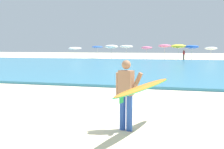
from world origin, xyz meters
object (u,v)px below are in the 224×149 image
at_px(surfer_with_board, 135,90).
at_px(beach_umbrella_2, 111,47).
at_px(beach_umbrella_4, 147,48).
at_px(beachgoer_near_row_left, 184,55).
at_px(beach_umbrella_1, 97,47).
at_px(beach_umbrella_5, 165,46).
at_px(beach_umbrella_8, 211,48).
at_px(beach_umbrella_0, 75,48).
at_px(beach_umbrella_7, 192,47).
at_px(beach_umbrella_6, 178,46).
at_px(beach_umbrella_3, 126,46).

relative_size(surfer_with_board, beach_umbrella_2, 1.24).
height_order(beach_umbrella_4, beachgoer_near_row_left, beach_umbrella_4).
bearing_deg(beach_umbrella_1, beach_umbrella_5, -4.51).
bearing_deg(beach_umbrella_8, beach_umbrella_0, -173.89).
bearing_deg(beach_umbrella_7, beach_umbrella_1, 170.30).
bearing_deg(beach_umbrella_1, beach_umbrella_7, -9.70).
xyz_separation_m(beach_umbrella_1, beach_umbrella_4, (8.83, -2.13, -0.10)).
relative_size(beach_umbrella_0, beach_umbrella_5, 0.92).
relative_size(surfer_with_board, beach_umbrella_1, 1.33).
distance_m(beach_umbrella_0, beach_umbrella_6, 16.76).
bearing_deg(beach_umbrella_3, beach_umbrella_6, -2.35).
bearing_deg(beach_umbrella_8, beach_umbrella_7, -141.66).
relative_size(beach_umbrella_0, beach_umbrella_2, 0.95).
bearing_deg(beach_umbrella_3, beach_umbrella_8, 7.56).
bearing_deg(beach_umbrella_8, beachgoer_near_row_left, -158.44).
bearing_deg(beach_umbrella_7, surfer_with_board, -94.24).
bearing_deg(surfer_with_board, beach_umbrella_0, 114.52).
bearing_deg(beach_umbrella_7, beach_umbrella_2, 179.25).
relative_size(beach_umbrella_0, beach_umbrella_1, 1.02).
relative_size(surfer_with_board, beach_umbrella_8, 1.41).
height_order(beach_umbrella_5, beachgoer_near_row_left, beach_umbrella_5).
xyz_separation_m(surfer_with_board, beach_umbrella_8, (5.54, 37.60, 0.75)).
height_order(beach_umbrella_0, beach_umbrella_6, beach_umbrella_6).
distance_m(surfer_with_board, beach_umbrella_3, 36.66).
bearing_deg(beach_umbrella_1, beach_umbrella_2, -38.24).
xyz_separation_m(beach_umbrella_2, beach_umbrella_7, (12.45, -0.16, -0.04)).
height_order(beach_umbrella_3, beachgoer_near_row_left, beach_umbrella_3).
bearing_deg(beach_umbrella_1, surfer_with_board, -71.08).
height_order(beach_umbrella_4, beach_umbrella_5, beach_umbrella_5).
relative_size(beach_umbrella_1, beach_umbrella_3, 0.95).
xyz_separation_m(surfer_with_board, beach_umbrella_4, (-4.19, 35.83, 0.84)).
distance_m(beach_umbrella_1, beach_umbrella_4, 9.08).
height_order(beach_umbrella_1, beach_umbrella_7, beach_umbrella_7).
bearing_deg(surfer_with_board, beachgoer_near_row_left, 87.63).
xyz_separation_m(beach_umbrella_2, beachgoer_near_row_left, (11.32, 0.55, -1.21)).
xyz_separation_m(beach_umbrella_4, beachgoer_near_row_left, (5.67, 0.17, -1.03)).
xyz_separation_m(beach_umbrella_1, beach_umbrella_2, (3.18, -2.51, 0.07)).
relative_size(surfer_with_board, beach_umbrella_5, 1.19).
bearing_deg(surfer_with_board, beach_umbrella_2, 105.50).
relative_size(beach_umbrella_1, beach_umbrella_4, 1.04).
height_order(beach_umbrella_0, beach_umbrella_5, beach_umbrella_5).
xyz_separation_m(beach_umbrella_5, beach_umbrella_7, (4.09, -1.76, -0.16)).
bearing_deg(beachgoer_near_row_left, beach_umbrella_0, -177.68).
bearing_deg(beach_umbrella_0, beach_umbrella_2, 1.52).
relative_size(beach_umbrella_4, beach_umbrella_6, 0.87).
bearing_deg(beach_umbrella_2, beachgoer_near_row_left, 2.77).
bearing_deg(beach_umbrella_6, beach_umbrella_8, 22.88).
bearing_deg(beach_umbrella_0, beach_umbrella_4, 2.63).
bearing_deg(beach_umbrella_6, beach_umbrella_7, -7.43).
xyz_separation_m(surfer_with_board, beach_umbrella_5, (-1.47, 37.05, 1.13)).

